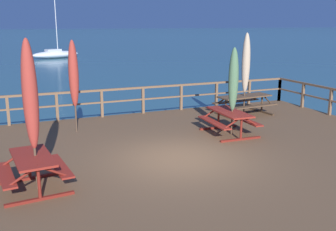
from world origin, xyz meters
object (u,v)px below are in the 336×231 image
object	(u,v)px
picnic_table_back_right	(244,101)
patio_umbrella_tall_back_left	(246,63)
patio_umbrella_tall_mid_right	(233,80)
sailboat_distant	(56,54)
patio_umbrella_short_back	(30,96)
picnic_table_mid_left	(229,117)
picnic_table_front_right	(33,166)
patio_umbrella_tall_mid_left	(74,74)

from	to	relation	value
picnic_table_back_right	patio_umbrella_tall_back_left	bearing A→B (deg)	-138.48
patio_umbrella_tall_mid_right	sailboat_distant	world-z (taller)	sailboat_distant
patio_umbrella_short_back	sailboat_distant	xyz separation A→B (m)	(5.41, 42.07, -2.28)
patio_umbrella_tall_mid_right	picnic_table_mid_left	bearing A→B (deg)	133.74
patio_umbrella_tall_back_left	picnic_table_mid_left	bearing A→B (deg)	-132.60
picnic_table_front_right	patio_umbrella_tall_back_left	distance (m)	9.41
picnic_table_mid_left	patio_umbrella_tall_mid_right	bearing A→B (deg)	-46.26
picnic_table_back_right	picnic_table_front_right	bearing A→B (deg)	-152.23
picnic_table_mid_left	patio_umbrella_tall_mid_left	world-z (taller)	patio_umbrella_tall_mid_left
patio_umbrella_tall_back_left	patio_umbrella_tall_mid_left	world-z (taller)	patio_umbrella_tall_back_left
picnic_table_front_right	patio_umbrella_short_back	size ratio (longest dim) A/B	0.53
patio_umbrella_short_back	patio_umbrella_tall_back_left	world-z (taller)	patio_umbrella_short_back
patio_umbrella_tall_mid_right	patio_umbrella_tall_mid_left	xyz separation A→B (m)	(-4.63, 2.27, 0.14)
picnic_table_front_right	patio_umbrella_short_back	xyz separation A→B (m)	(0.06, 0.02, 1.53)
picnic_table_mid_left	patio_umbrella_short_back	world-z (taller)	patio_umbrella_short_back
picnic_table_mid_left	patio_umbrella_short_back	bearing A→B (deg)	-160.92
patio_umbrella_tall_mid_right	patio_umbrella_tall_back_left	xyz separation A→B (m)	(1.94, 2.23, 0.24)
picnic_table_mid_left	picnic_table_front_right	xyz separation A→B (m)	(-6.23, -2.15, -0.01)
sailboat_distant	picnic_table_mid_left	bearing A→B (deg)	-88.91
picnic_table_back_right	sailboat_distant	size ratio (longest dim) A/B	0.29
patio_umbrella_short_back	picnic_table_mid_left	bearing A→B (deg)	19.08
picnic_table_mid_left	patio_umbrella_tall_mid_left	bearing A→B (deg)	154.27
picnic_table_back_right	patio_umbrella_tall_mid_right	distance (m)	3.23
patio_umbrella_short_back	patio_umbrella_tall_mid_left	bearing A→B (deg)	69.89
picnic_table_front_right	picnic_table_back_right	bearing A→B (deg)	27.77
patio_umbrella_short_back	patio_umbrella_tall_back_left	size ratio (longest dim) A/B	1.02
picnic_table_mid_left	picnic_table_front_right	distance (m)	6.59
picnic_table_mid_left	patio_umbrella_tall_back_left	bearing A→B (deg)	47.40
picnic_table_front_right	sailboat_distant	xyz separation A→B (m)	(5.47, 42.09, -0.75)
picnic_table_front_right	patio_umbrella_short_back	distance (m)	1.53
patio_umbrella_tall_back_left	patio_umbrella_tall_mid_left	distance (m)	6.57
picnic_table_mid_left	patio_umbrella_short_back	size ratio (longest dim) A/B	0.58
picnic_table_back_right	patio_umbrella_tall_mid_left	bearing A→B (deg)	179.88
patio_umbrella_tall_back_left	patio_umbrella_tall_mid_left	xyz separation A→B (m)	(-6.57, 0.04, -0.10)
picnic_table_mid_left	patio_umbrella_short_back	xyz separation A→B (m)	(-6.17, -2.13, 1.52)
picnic_table_front_right	sailboat_distant	size ratio (longest dim) A/B	0.23
patio_umbrella_tall_mid_right	patio_umbrella_tall_back_left	distance (m)	2.96
patio_umbrella_short_back	picnic_table_back_right	bearing A→B (deg)	27.85
patio_umbrella_tall_mid_right	patio_umbrella_short_back	xyz separation A→B (m)	(-6.22, -2.07, 0.28)
patio_umbrella_tall_mid_right	patio_umbrella_short_back	distance (m)	6.57
patio_umbrella_short_back	patio_umbrella_tall_mid_left	size ratio (longest dim) A/B	1.08
picnic_table_back_right	patio_umbrella_tall_mid_left	xyz separation A→B (m)	(-6.60, 0.01, 1.37)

